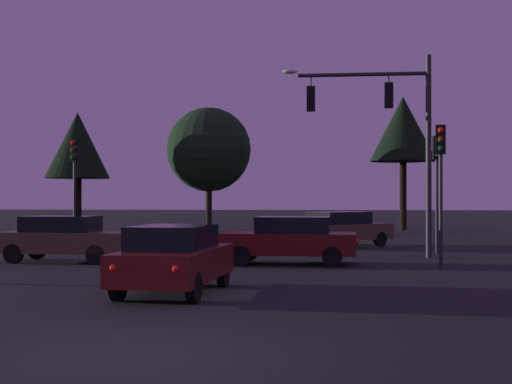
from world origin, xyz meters
The scene contains 12 objects.
ground_plane centered at (0.00, 24.50, 0.00)m, with size 168.00×168.00×0.00m, color black.
traffic_signal_mast_arm centered at (5.15, 16.03, 4.82)m, with size 5.28×0.43×7.18m.
traffic_light_corner_left centered at (-6.77, 17.36, 3.12)m, with size 0.35×0.38×4.41m.
traffic_light_corner_right centered at (7.23, 18.39, 3.19)m, with size 0.32×0.36×4.51m.
traffic_light_median centered at (6.41, 12.76, 3.10)m, with size 0.33×0.37×4.37m.
car_nearside_lane centered at (-0.57, 6.15, 0.79)m, with size 2.19×4.29×1.52m.
car_crossing_left centered at (-5.74, 13.43, 0.80)m, with size 4.45×2.15×1.52m.
car_crossing_right centered at (1.74, 13.35, 0.80)m, with size 4.46×2.12×1.52m.
car_far_lane centered at (3.63, 21.27, 0.80)m, with size 4.66×4.37×1.52m.
tree_behind_sign centered at (-11.82, 32.33, 5.24)m, with size 3.90×3.90×7.29m.
tree_left_far centered at (-4.12, 34.52, 5.11)m, with size 5.28×5.28×7.76m.
tree_center_horizon centered at (8.23, 37.50, 6.56)m, with size 4.33×4.33×8.74m.
Camera 1 is at (2.60, -9.45, 2.15)m, focal length 49.82 mm.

